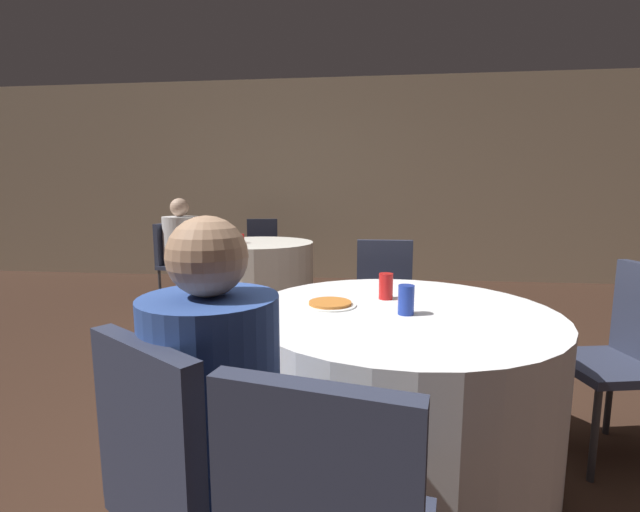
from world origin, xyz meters
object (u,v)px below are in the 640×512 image
(table_far, at_px, (258,277))
(person_white_shirt, at_px, (186,251))
(chair_near_north, at_px, (385,294))
(chair_far_west, at_px, (174,256))
(person_blue_shirt, at_px, (235,427))
(soda_can_red, at_px, (386,286))
(table_near, at_px, (398,390))
(soda_can_blue, at_px, (406,300))
(chair_far_north, at_px, (262,248))
(chair_near_east, at_px, (629,344))
(pizza_plate_near, at_px, (330,304))
(chair_near_southwest, at_px, (184,475))

(table_far, xyz_separation_m, person_white_shirt, (-0.82, 0.14, 0.24))
(chair_near_north, xyz_separation_m, chair_far_west, (-2.21, 1.52, 0.00))
(person_blue_shirt, bearing_deg, soda_can_red, 97.94)
(table_near, relative_size, person_blue_shirt, 1.12)
(soda_can_blue, bearing_deg, soda_can_red, 105.71)
(person_blue_shirt, relative_size, soda_can_red, 9.60)
(table_far, distance_m, chair_far_north, 1.00)
(chair_near_east, distance_m, soda_can_blue, 1.10)
(table_near, bearing_deg, chair_far_west, 130.67)
(table_far, distance_m, person_blue_shirt, 3.29)
(soda_can_red, bearing_deg, table_far, 118.11)
(person_blue_shirt, distance_m, pizza_plate_near, 0.83)
(person_white_shirt, height_order, soda_can_blue, person_white_shirt)
(pizza_plate_near, relative_size, soda_can_blue, 1.92)
(table_near, relative_size, chair_near_north, 1.45)
(chair_far_north, distance_m, soda_can_blue, 3.77)
(person_blue_shirt, height_order, soda_can_blue, person_blue_shirt)
(soda_can_blue, bearing_deg, person_white_shirt, 128.36)
(chair_near_east, bearing_deg, chair_near_north, 39.99)
(chair_far_west, height_order, chair_far_north, same)
(table_far, xyz_separation_m, chair_near_east, (2.31, -2.22, 0.18))
(table_far, distance_m, person_white_shirt, 0.86)
(chair_near_north, height_order, soda_can_blue, chair_near_north)
(chair_far_west, bearing_deg, pizza_plate_near, 46.54)
(chair_near_southwest, distance_m, soda_can_red, 1.22)
(person_blue_shirt, height_order, pizza_plate_near, person_blue_shirt)
(chair_near_north, relative_size, chair_far_west, 1.00)
(table_far, height_order, chair_far_north, chair_far_north)
(chair_far_north, height_order, soda_can_blue, chair_far_north)
(chair_near_north, bearing_deg, chair_far_north, -59.61)
(chair_far_west, xyz_separation_m, soda_can_blue, (2.24, -2.67, 0.25))
(chair_far_north, distance_m, soda_can_red, 3.51)
(chair_near_southwest, bearing_deg, chair_near_north, 107.10)
(chair_near_southwest, xyz_separation_m, soda_can_red, (0.53, 1.07, 0.25))
(chair_near_east, xyz_separation_m, chair_far_west, (-3.28, 2.39, 0.00))
(person_white_shirt, bearing_deg, table_far, 90.00)
(chair_far_north, distance_m, pizza_plate_near, 3.56)
(chair_near_north, distance_m, chair_far_north, 2.73)
(table_near, xyz_separation_m, person_white_shirt, (-2.08, 2.57, 0.24))
(chair_near_north, relative_size, soda_can_red, 7.42)
(chair_near_north, relative_size, chair_far_north, 1.00)
(soda_can_red, bearing_deg, chair_near_east, 1.53)
(table_near, bearing_deg, person_white_shirt, 128.96)
(table_far, xyz_separation_m, chair_near_north, (1.24, -1.36, 0.18))
(table_far, distance_m, chair_near_southwest, 3.39)
(table_near, xyz_separation_m, table_far, (-1.26, 2.43, 0.00))
(chair_far_west, distance_m, person_blue_shirt, 3.77)
(chair_near_east, distance_m, chair_far_north, 4.05)
(pizza_plate_near, distance_m, soda_can_red, 0.29)
(chair_near_north, xyz_separation_m, person_white_shirt, (-2.05, 1.50, 0.07))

